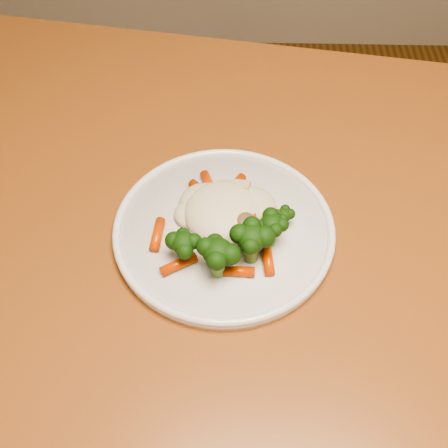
# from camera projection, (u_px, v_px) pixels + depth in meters

# --- Properties ---
(dining_table) EXTENTS (1.27, 0.95, 0.75)m
(dining_table) POSITION_uv_depth(u_px,v_px,m) (158.00, 254.00, 0.80)
(dining_table) COLOR brown
(dining_table) RESTS_ON ground
(plate) EXTENTS (0.27, 0.27, 0.01)m
(plate) POSITION_uv_depth(u_px,v_px,m) (224.00, 231.00, 0.69)
(plate) COLOR silver
(plate) RESTS_ON dining_table
(meal) EXTENTS (0.17, 0.18, 0.05)m
(meal) POSITION_uv_depth(u_px,v_px,m) (229.00, 225.00, 0.66)
(meal) COLOR beige
(meal) RESTS_ON plate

